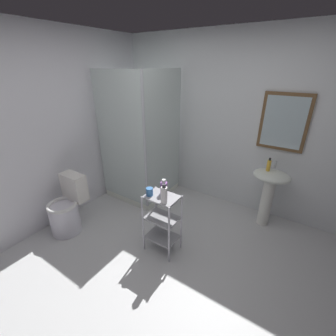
{
  "coord_description": "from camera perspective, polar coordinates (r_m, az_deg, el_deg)",
  "views": [
    {
      "loc": [
        0.99,
        -1.38,
        2.05
      ],
      "look_at": [
        -0.44,
        0.79,
        0.86
      ],
      "focal_mm": 24.19,
      "sensor_mm": 36.0,
      "label": 1
    }
  ],
  "objects": [
    {
      "name": "lotion_bottle_white",
      "position": [
        2.32,
        -1.0,
        -6.76
      ],
      "size": [
        0.07,
        0.07,
        0.22
      ],
      "color": "white",
      "rests_on": "storage_cart"
    },
    {
      "name": "hand_soap_bottle",
      "position": [
        3.13,
        24.05,
        0.65
      ],
      "size": [
        0.05,
        0.05,
        0.17
      ],
      "color": "gold",
      "rests_on": "pedestal_sink"
    },
    {
      "name": "storage_cart",
      "position": [
        2.66,
        -1.49,
        -12.73
      ],
      "size": [
        0.38,
        0.28,
        0.74
      ],
      "color": "silver",
      "rests_on": "ground_plane"
    },
    {
      "name": "wall_left",
      "position": [
        3.26,
        -29.87,
        7.2
      ],
      "size": [
        0.1,
        4.2,
        2.5
      ],
      "primitive_type": "cube",
      "color": "white",
      "rests_on": "ground_plane"
    },
    {
      "name": "shower_stall",
      "position": [
        3.74,
        -6.3,
        -0.55
      ],
      "size": [
        0.92,
        0.92,
        2.0
      ],
      "color": "white",
      "rests_on": "ground_plane"
    },
    {
      "name": "sink_faucet",
      "position": [
        3.26,
        25.43,
        0.78
      ],
      "size": [
        0.03,
        0.03,
        0.1
      ],
      "primitive_type": "cylinder",
      "color": "silver",
      "rests_on": "pedestal_sink"
    },
    {
      "name": "ground_plane",
      "position": [
        2.67,
        -1.55,
        -25.83
      ],
      "size": [
        4.2,
        4.2,
        0.02
      ],
      "primitive_type": "cube",
      "color": "silver"
    },
    {
      "name": "rinse_cup",
      "position": [
        2.49,
        -4.68,
        -5.96
      ],
      "size": [
        0.08,
        0.08,
        0.09
      ],
      "primitive_type": "cylinder",
      "color": "#3870B2",
      "rests_on": "storage_cart"
    },
    {
      "name": "toilet",
      "position": [
        3.3,
        -24.05,
        -9.48
      ],
      "size": [
        0.37,
        0.49,
        0.76
      ],
      "color": "white",
      "rests_on": "ground_plane"
    },
    {
      "name": "wall_back",
      "position": [
        3.47,
        16.38,
        10.41
      ],
      "size": [
        4.2,
        0.14,
        2.5
      ],
      "color": "white",
      "rests_on": "ground_plane"
    },
    {
      "name": "pedestal_sink",
      "position": [
        3.27,
        24.18,
        -4.43
      ],
      "size": [
        0.46,
        0.37,
        0.81
      ],
      "color": "white",
      "rests_on": "ground_plane"
    },
    {
      "name": "conditioner_bottle_purple",
      "position": [
        2.49,
        -1.06,
        -4.95
      ],
      "size": [
        0.08,
        0.08,
        0.18
      ],
      "color": "#8B56A2",
      "rests_on": "storage_cart"
    }
  ]
}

